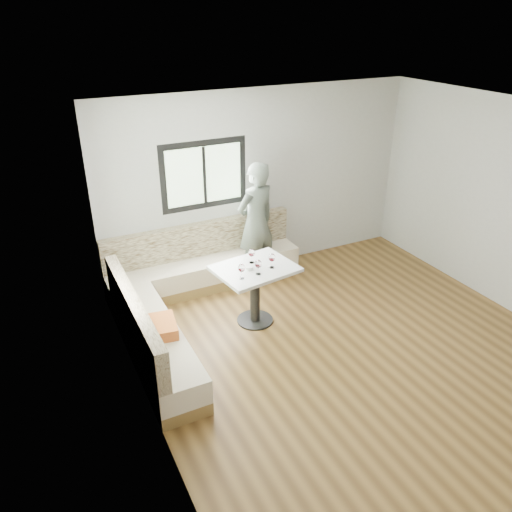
# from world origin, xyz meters

# --- Properties ---
(room) EXTENTS (5.01, 5.01, 2.81)m
(room) POSITION_xyz_m (-0.08, 0.08, 1.41)
(room) COLOR brown
(room) RESTS_ON ground
(banquette) EXTENTS (2.90, 2.80, 0.95)m
(banquette) POSITION_xyz_m (-1.59, 1.62, 0.33)
(banquette) COLOR olive
(banquette) RESTS_ON ground
(table) EXTENTS (1.09, 0.91, 0.82)m
(table) POSITION_xyz_m (-0.80, 1.07, 0.61)
(table) COLOR black
(table) RESTS_ON ground
(person) EXTENTS (0.76, 0.60, 1.84)m
(person) POSITION_xyz_m (-0.24, 2.16, 0.92)
(person) COLOR #576157
(person) RESTS_ON ground
(olive_ramekin) EXTENTS (0.09, 0.09, 0.04)m
(olive_ramekin) POSITION_xyz_m (-0.88, 1.06, 0.83)
(olive_ramekin) COLOR white
(olive_ramekin) RESTS_ON table
(wine_glass_a) EXTENTS (0.09, 0.09, 0.20)m
(wine_glass_a) POSITION_xyz_m (-1.07, 0.88, 0.95)
(wine_glass_a) COLOR white
(wine_glass_a) RESTS_ON table
(wine_glass_b) EXTENTS (0.09, 0.09, 0.20)m
(wine_glass_b) POSITION_xyz_m (-0.84, 0.89, 0.95)
(wine_glass_b) COLOR white
(wine_glass_b) RESTS_ON table
(wine_glass_c) EXTENTS (0.09, 0.09, 0.20)m
(wine_glass_c) POSITION_xyz_m (-0.61, 0.96, 0.95)
(wine_glass_c) COLOR white
(wine_glass_c) RESTS_ON table
(wine_glass_d) EXTENTS (0.09, 0.09, 0.20)m
(wine_glass_d) POSITION_xyz_m (-0.78, 1.20, 0.95)
(wine_glass_d) COLOR white
(wine_glass_d) RESTS_ON table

